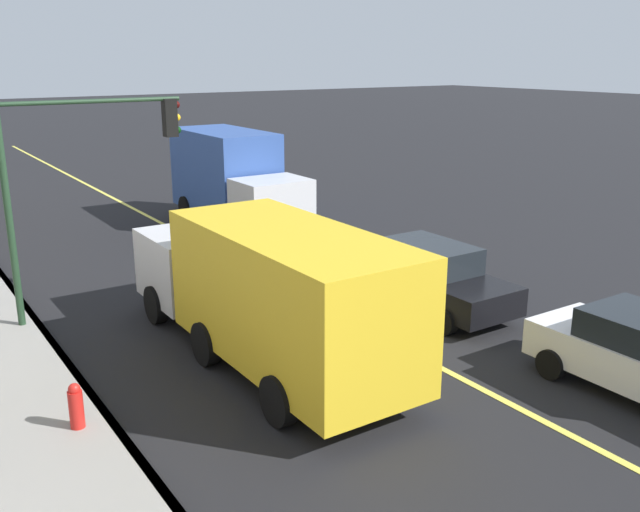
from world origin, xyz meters
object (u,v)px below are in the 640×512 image
Objects in this scene: car_black at (430,276)px; traffic_light_mast at (80,163)px; truck_blue at (233,178)px; fire_hydrant at (76,410)px; truck_yellow at (268,289)px.

traffic_light_mast reaches higher than car_black.
car_black is at bearing -179.96° from truck_blue.
traffic_light_mast is 6.54m from fire_hydrant.
traffic_light_mast is at bearing -18.87° from fire_hydrant.
car_black is 4.99m from truck_yellow.
traffic_light_mast reaches higher than truck_blue.
truck_blue is (11.22, -4.89, 0.20)m from truck_yellow.
truck_yellow is (-0.59, 4.90, 0.75)m from car_black.
traffic_light_mast is (-6.65, 7.14, 1.94)m from truck_blue.
car_black is 4.82× the size of fire_hydrant.
car_black is at bearing -119.09° from traffic_light_mast.
truck_blue is 1.26× the size of traffic_light_mast.
car_black reaches higher than fire_hydrant.
traffic_light_mast reaches higher than truck_yellow.
traffic_light_mast is 5.71× the size of fire_hydrant.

